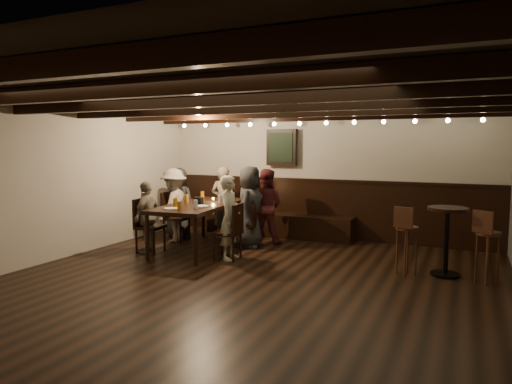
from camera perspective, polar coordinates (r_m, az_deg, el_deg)
The scene contains 27 objects.
room at distance 7.85m, azimuth 3.51°, elevation 0.57°, with size 7.00×7.00×7.00m.
dining_table at distance 7.89m, azimuth -7.07°, elevation -1.95°, with size 1.17×2.21×0.80m.
chair_left_near at distance 8.68m, azimuth -10.01°, elevation -4.24°, with size 0.47×0.47×0.93m.
chair_left_far at distance 7.92m, azimuth -13.17°, elevation -5.35°, with size 0.46×0.46×0.91m.
chair_right_near at distance 8.09m, azimuth -1.02°, elevation -5.05°, with size 0.43×0.43×0.86m.
chair_right_far at distance 7.27m, azimuth -3.46°, elevation -6.27°, with size 0.44×0.44×0.88m.
person_bench_left at distance 9.10m, azimuth -9.67°, elevation -1.25°, with size 0.66×0.43×1.36m, color #28292B.
person_bench_centre at distance 8.84m, azimuth -4.08°, elevation -1.29°, with size 0.51×0.33×1.39m, color gray.
person_bench_right at distance 8.39m, azimuth 1.19°, elevation -1.75°, with size 0.66×0.52×1.37m, color maroon.
person_left_near at distance 8.63m, azimuth -10.23°, elevation -1.62°, with size 0.88×0.51×1.37m, color gray.
person_left_far at distance 7.88m, azimuth -13.41°, elevation -3.02°, with size 0.70×0.29×1.20m, color gray.
person_right_near at distance 8.01m, azimuth -0.82°, elevation -1.87°, with size 0.70×0.46×1.44m, color #28292B.
person_right_far at distance 7.19m, azimuth -3.25°, elevation -3.22°, with size 0.48×0.32×1.33m, color #BCB49F.
pint_a at distance 8.62m, azimuth -6.71°, elevation -0.36°, with size 0.07×0.07×0.14m, color #BF7219.
pint_b at distance 8.35m, azimuth -3.58°, elevation -0.53°, with size 0.07×0.07×0.14m, color #BF7219.
pint_c at distance 8.09m, azimuth -8.68°, elevation -0.80°, with size 0.07×0.07×0.14m, color #BF7219.
pint_d at distance 7.92m, azimuth -4.49°, elevation -0.89°, with size 0.07×0.07×0.14m, color silver.
pint_e at distance 7.57m, azimuth -10.07°, elevation -1.29°, with size 0.07×0.07×0.14m, color #BF7219.
pint_f at distance 7.29m, azimuth -7.56°, elevation -1.53°, with size 0.07×0.07×0.14m, color silver.
pint_g at distance 7.14m, azimuth -9.54°, elevation -1.72°, with size 0.07×0.07×0.14m, color #BF7219.
plate_near at distance 7.33m, azimuth -10.53°, elevation -2.03°, with size 0.24×0.24×0.01m, color white.
plate_far at distance 7.53m, azimuth -6.84°, elevation -1.76°, with size 0.24×0.24×0.01m, color white.
condiment_caddy at distance 7.83m, azimuth -7.24°, elevation -1.08°, with size 0.15×0.10×0.12m, color black.
candle at distance 8.09m, azimuth -5.38°, elevation -1.08°, with size 0.05×0.05×0.05m, color beige.
high_top_table at distance 6.80m, azimuth 22.77°, elevation -4.51°, with size 0.54×0.54×0.96m.
bar_stool_left at distance 6.69m, azimuth 18.28°, elevation -6.86°, with size 0.33×0.34×0.97m.
bar_stool_right at distance 6.71m, azimuth 26.90°, elevation -7.18°, with size 0.35×0.36×0.97m.
Camera 1 is at (2.57, -5.06, 1.81)m, focal length 32.00 mm.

